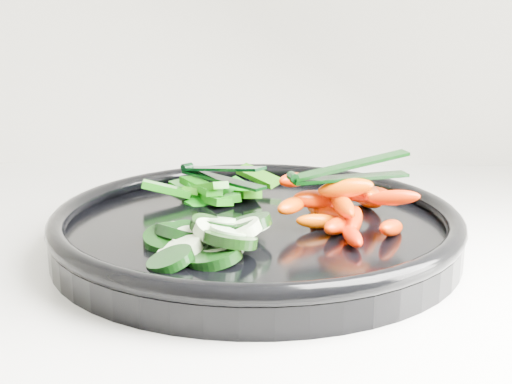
{
  "coord_description": "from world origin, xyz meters",
  "views": [
    {
      "loc": [
        -0.47,
        1.03,
        1.16
      ],
      "look_at": [
        -0.49,
        1.65,
        0.99
      ],
      "focal_mm": 50.0,
      "sensor_mm": 36.0,
      "label": 1
    }
  ],
  "objects": [
    {
      "name": "veggie_tray",
      "position": [
        -0.49,
        1.65,
        0.95
      ],
      "size": [
        0.39,
        0.39,
        0.04
      ],
      "color": "black",
      "rests_on": "counter"
    },
    {
      "name": "cucumber_pile",
      "position": [
        -0.52,
        1.59,
        0.96
      ],
      "size": [
        0.11,
        0.13,
        0.04
      ],
      "color": "black",
      "rests_on": "veggie_tray"
    },
    {
      "name": "carrot_pile",
      "position": [
        -0.41,
        1.65,
        0.97
      ],
      "size": [
        0.13,
        0.16,
        0.06
      ],
      "color": "#DF4400",
      "rests_on": "veggie_tray"
    },
    {
      "name": "tong_carrot",
      "position": [
        -0.4,
        1.65,
        1.0
      ],
      "size": [
        0.11,
        0.05,
        0.02
      ],
      "color": "black",
      "rests_on": "carrot_pile"
    },
    {
      "name": "pepper_pile",
      "position": [
        -0.53,
        1.74,
        0.96
      ],
      "size": [
        0.14,
        0.11,
        0.04
      ],
      "color": "#096309",
      "rests_on": "veggie_tray"
    },
    {
      "name": "tong_pepper",
      "position": [
        -0.53,
        1.74,
        0.98
      ],
      "size": [
        0.09,
        0.09,
        0.02
      ],
      "color": "black",
      "rests_on": "pepper_pile"
    }
  ]
}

